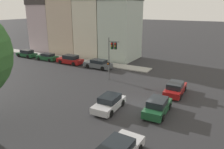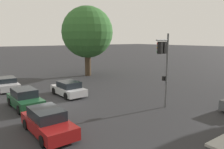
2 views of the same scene
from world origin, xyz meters
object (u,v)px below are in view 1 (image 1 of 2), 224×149
crossing_car_3 (175,89)px  parked_car_2 (47,57)px  parked_car_3 (27,54)px  crossing_car_2 (158,106)px  parked_car_1 (70,60)px  parked_car_0 (98,64)px  traffic_signal (112,51)px  crossing_car_0 (109,103)px

crossing_car_3 → parked_car_2: 25.66m
parked_car_2 → parked_car_3: size_ratio=1.00×
crossing_car_2 → crossing_car_3: bearing=-4.3°
parked_car_1 → parked_car_2: size_ratio=1.10×
parked_car_0 → parked_car_3: size_ratio=1.09×
traffic_signal → parked_car_2: traffic_signal is taller
parked_car_2 → parked_car_1: bearing=179.4°
parked_car_1 → parked_car_3: parked_car_1 is taller
crossing_car_3 → parked_car_2: size_ratio=1.03×
crossing_car_3 → traffic_signal: bearing=83.4°
crossing_car_0 → parked_car_2: bearing=-123.0°
parked_car_0 → parked_car_2: 11.40m
parked_car_0 → parked_car_1: parked_car_1 is taller
crossing_car_0 → parked_car_1: bearing=-131.3°
crossing_car_3 → parked_car_2: (4.93, 25.18, -0.05)m
traffic_signal → parked_car_1: 11.97m
parked_car_0 → crossing_car_0: bearing=128.1°
parked_car_1 → parked_car_3: size_ratio=1.10×
crossing_car_0 → crossing_car_2: bearing=105.7°
parked_car_3 → parked_car_1: bearing=-179.9°
parked_car_2 → crossing_car_3: bearing=168.5°
parked_car_3 → crossing_car_2: bearing=161.1°
parked_car_3 → crossing_car_0: bearing=155.4°
parked_car_2 → crossing_car_0: bearing=149.2°
crossing_car_3 → parked_car_2: crossing_car_3 is taller
traffic_signal → parked_car_3: (4.09, 21.94, -3.30)m
crossing_car_0 → traffic_signal: bearing=-154.6°
crossing_car_0 → parked_car_1: 19.21m
parked_car_0 → parked_car_3: bearing=0.8°
crossing_car_0 → parked_car_2: 23.80m
crossing_car_0 → parked_car_2: (12.04, 20.53, -0.04)m
crossing_car_2 → parked_car_0: 17.17m
crossing_car_3 → parked_car_3: parked_car_3 is taller
crossing_car_2 → parked_car_0: crossing_car_2 is taller
crossing_car_2 → parked_car_1: size_ratio=0.89×
crossing_car_0 → parked_car_3: bearing=-117.3°
parked_car_0 → parked_car_2: parked_car_0 is taller
traffic_signal → crossing_car_0: 9.58m
crossing_car_2 → crossing_car_3: crossing_car_2 is taller
crossing_car_0 → crossing_car_2: (1.45, -4.41, 0.05)m
parked_car_2 → parked_car_3: bearing=-0.2°
crossing_car_2 → parked_car_1: 22.08m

